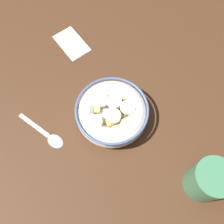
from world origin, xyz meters
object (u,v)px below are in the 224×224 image
(spoon, at_px, (50,137))
(folded_napkin, at_px, (72,43))
(coffee_mug, at_px, (209,181))
(cereal_bowl, at_px, (112,113))

(spoon, bearing_deg, folded_napkin, 116.34)
(coffee_mug, xyz_separation_m, folded_napkin, (-0.45, 0.14, -0.05))
(cereal_bowl, bearing_deg, folded_napkin, 150.59)
(cereal_bowl, bearing_deg, coffee_mug, -5.50)
(cereal_bowl, relative_size, spoon, 1.26)
(spoon, xyz_separation_m, coffee_mug, (0.34, 0.10, 0.04))
(spoon, bearing_deg, coffee_mug, 16.11)
(folded_napkin, bearing_deg, coffee_mug, -17.33)
(cereal_bowl, relative_size, folded_napkin, 1.65)
(spoon, height_order, coffee_mug, coffee_mug)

